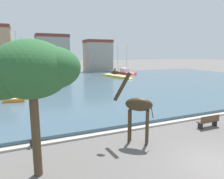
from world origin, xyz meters
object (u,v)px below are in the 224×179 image
(sailboat_teal, at_px, (14,82))
(park_bench, at_px, (209,121))
(sailboat_orange, at_px, (20,93))
(giraffe_statue, at_px, (136,106))
(sailboat_grey, at_px, (24,76))
(mooring_bollard, at_px, (32,143))
(sailboat_yellow, at_px, (118,77))
(sailboat_red, at_px, (127,73))
(shade_tree, at_px, (28,71))

(sailboat_teal, xyz_separation_m, park_bench, (13.76, -28.11, -0.06))
(sailboat_orange, bearing_deg, giraffe_statue, -68.88)
(sailboat_grey, height_order, mooring_bollard, sailboat_grey)
(sailboat_yellow, distance_m, sailboat_red, 8.13)
(giraffe_statue, relative_size, sailboat_yellow, 0.49)
(giraffe_statue, height_order, sailboat_grey, sailboat_grey)
(park_bench, bearing_deg, shade_tree, -173.84)
(sailboat_orange, xyz_separation_m, sailboat_teal, (-1.02, 11.34, -0.05))
(sailboat_red, bearing_deg, mooring_bollard, -125.36)
(sailboat_red, xyz_separation_m, shade_tree, (-23.61, -36.29, 4.08))
(sailboat_teal, xyz_separation_m, mooring_bollard, (1.71, -26.38, -0.30))
(sailboat_red, distance_m, shade_tree, 43.49)
(sailboat_orange, height_order, sailboat_yellow, sailboat_orange)
(sailboat_orange, bearing_deg, shade_tree, -87.82)
(giraffe_statue, relative_size, shade_tree, 0.76)
(park_bench, bearing_deg, giraffe_statue, -178.79)
(giraffe_statue, height_order, sailboat_teal, sailboat_teal)
(giraffe_statue, relative_size, sailboat_orange, 0.52)
(shade_tree, bearing_deg, giraffe_statue, 11.33)
(sailboat_yellow, distance_m, shade_tree, 35.49)
(sailboat_orange, relative_size, shade_tree, 1.47)
(sailboat_teal, bearing_deg, sailboat_grey, 79.32)
(sailboat_orange, distance_m, sailboat_teal, 11.38)
(sailboat_teal, bearing_deg, sailboat_red, 15.20)
(sailboat_yellow, bearing_deg, sailboat_teal, -178.17)
(sailboat_yellow, bearing_deg, mooring_bollard, -124.23)
(sailboat_yellow, height_order, park_bench, sailboat_yellow)
(mooring_bollard, bearing_deg, shade_tree, -90.13)
(sailboat_orange, xyz_separation_m, mooring_bollard, (0.70, -15.04, -0.34))
(sailboat_red, bearing_deg, sailboat_grey, 174.77)
(sailboat_grey, distance_m, shade_tree, 38.66)
(shade_tree, bearing_deg, sailboat_teal, 93.32)
(sailboat_yellow, xyz_separation_m, park_bench, (-6.34, -28.75, 0.08))
(sailboat_orange, bearing_deg, sailboat_teal, 95.12)
(sailboat_orange, height_order, sailboat_grey, sailboat_grey)
(sailboat_red, distance_m, sailboat_grey, 23.70)
(sailboat_grey, relative_size, park_bench, 4.98)
(giraffe_statue, distance_m, sailboat_teal, 29.29)
(giraffe_statue, distance_m, sailboat_grey, 37.77)
(giraffe_statue, distance_m, shade_tree, 6.40)
(sailboat_yellow, relative_size, shade_tree, 1.56)
(sailboat_orange, distance_m, mooring_bollard, 15.06)
(shade_tree, xyz_separation_m, park_bench, (12.05, 1.30, -4.17))
(sailboat_grey, bearing_deg, park_bench, -72.03)
(sailboat_teal, bearing_deg, park_bench, -63.93)
(giraffe_statue, height_order, sailboat_yellow, sailboat_yellow)
(sailboat_teal, relative_size, sailboat_grey, 0.89)
(sailboat_yellow, height_order, shade_tree, sailboat_yellow)
(giraffe_statue, relative_size, park_bench, 2.53)
(sailboat_yellow, bearing_deg, sailboat_grey, 155.46)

